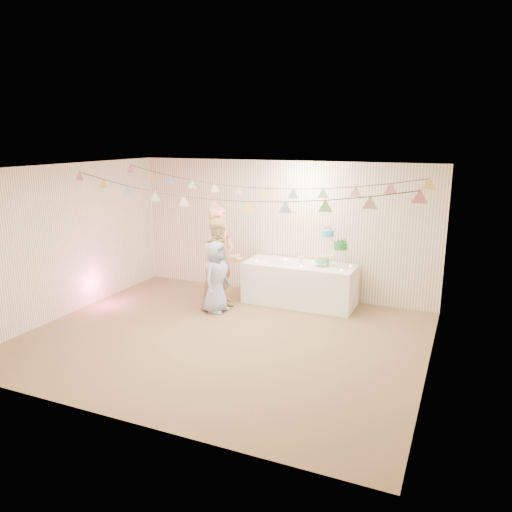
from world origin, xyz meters
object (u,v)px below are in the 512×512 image
at_px(person_adult_a, 221,256).
at_px(person_child, 216,277).
at_px(person_adult_b, 221,264).
at_px(table, 300,284).
at_px(cake_stand, 331,248).

distance_m(person_adult_a, person_child, 0.53).
bearing_deg(person_adult_b, person_child, -138.04).
height_order(table, person_child, person_child).
height_order(table, person_adult_b, person_adult_b).
bearing_deg(person_child, person_adult_b, 6.43).
bearing_deg(person_adult_b, table, -16.52).
relative_size(cake_stand, person_child, 0.53).
xyz_separation_m(person_adult_a, person_child, (0.14, -0.44, -0.27)).
height_order(cake_stand, person_adult_b, person_adult_b).
height_order(table, cake_stand, cake_stand).
bearing_deg(cake_stand, person_child, -148.94).
distance_m(person_adult_a, person_adult_b, 0.28).
bearing_deg(cake_stand, person_adult_b, -154.10).
distance_m(person_adult_b, person_child, 0.27).
height_order(table, person_adult_a, person_adult_a).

